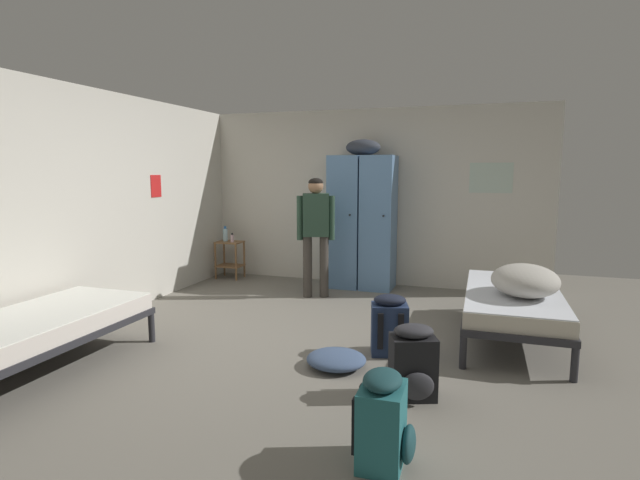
% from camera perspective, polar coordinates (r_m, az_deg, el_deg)
% --- Properties ---
extents(ground_plane, '(8.21, 8.21, 0.00)m').
position_cam_1_polar(ground_plane, '(4.96, -0.95, -11.34)').
color(ground_plane, slate).
extents(room_backdrop, '(4.95, 5.19, 2.52)m').
position_cam_1_polar(room_backdrop, '(6.35, -7.80, 4.47)').
color(room_backdrop, beige).
rests_on(room_backdrop, ground_plane).
extents(locker_bank, '(0.90, 0.55, 2.07)m').
position_cam_1_polar(locker_bank, '(6.92, 4.92, 2.41)').
color(locker_bank, '#5B84B2').
rests_on(locker_bank, ground_plane).
extents(shelf_unit, '(0.38, 0.30, 0.57)m').
position_cam_1_polar(shelf_unit, '(7.69, -10.40, -1.82)').
color(shelf_unit, brown).
rests_on(shelf_unit, ground_plane).
extents(bed_right, '(0.90, 1.90, 0.49)m').
position_cam_1_polar(bed_right, '(5.20, 21.39, -6.60)').
color(bed_right, '#28282D').
rests_on(bed_right, ground_plane).
extents(bed_left_front, '(0.90, 1.90, 0.49)m').
position_cam_1_polar(bed_left_front, '(4.67, -30.17, -8.79)').
color(bed_left_front, '#28282D').
rests_on(bed_left_front, ground_plane).
extents(bedding_heap, '(0.60, 0.75, 0.29)m').
position_cam_1_polar(bedding_heap, '(4.96, 22.65, -4.32)').
color(bedding_heap, '#B7B2A8').
rests_on(bedding_heap, bed_right).
extents(person_traveler, '(0.47, 0.30, 1.55)m').
position_cam_1_polar(person_traveler, '(6.35, -0.49, 1.63)').
color(person_traveler, '#3D3833').
rests_on(person_traveler, ground_plane).
extents(water_bottle, '(0.07, 0.07, 0.23)m').
position_cam_1_polar(water_bottle, '(7.70, -10.91, 0.64)').
color(water_bottle, '#B2DBEA').
rests_on(water_bottle, shelf_unit).
extents(lotion_bottle, '(0.05, 0.05, 0.14)m').
position_cam_1_polar(lotion_bottle, '(7.58, -10.14, 0.22)').
color(lotion_bottle, beige).
rests_on(lotion_bottle, shelf_unit).
extents(backpack_navy, '(0.37, 0.39, 0.55)m').
position_cam_1_polar(backpack_navy, '(4.54, 8.02, -9.79)').
color(backpack_navy, navy).
rests_on(backpack_navy, ground_plane).
extents(backpack_teal, '(0.34, 0.32, 0.55)m').
position_cam_1_polar(backpack_teal, '(2.94, 7.39, -20.08)').
color(backpack_teal, '#23666B').
rests_on(backpack_teal, ground_plane).
extents(backpack_black, '(0.38, 0.40, 0.55)m').
position_cam_1_polar(backpack_black, '(3.74, 10.74, -13.87)').
color(backpack_black, black).
rests_on(backpack_black, ground_plane).
extents(clothes_pile_denim, '(0.51, 0.48, 0.14)m').
position_cam_1_polar(clothes_pile_denim, '(4.27, 1.89, -13.64)').
color(clothes_pile_denim, '#42567A').
rests_on(clothes_pile_denim, ground_plane).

